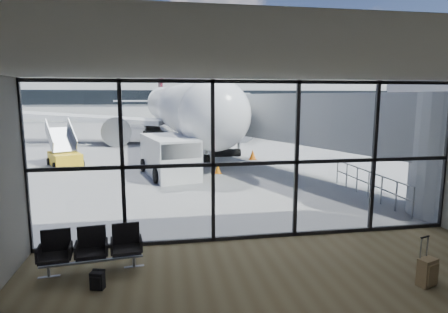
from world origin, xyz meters
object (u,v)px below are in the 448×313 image
object	(u,v)px
seating_row	(92,247)
service_van	(170,156)
suitcase	(427,272)
mobile_stairs	(65,157)
backpack	(97,281)
airliner	(175,108)
belt_loader	(154,136)

from	to	relation	value
seating_row	service_van	size ratio (longest dim) A/B	0.46
suitcase	mobile_stairs	world-z (taller)	mobile_stairs
service_van	mobile_stairs	bearing A→B (deg)	133.26
backpack	service_van	world-z (taller)	service_van
airliner	belt_loader	bearing A→B (deg)	-133.40
seating_row	belt_loader	size ratio (longest dim) A/B	0.55
backpack	suitcase	world-z (taller)	suitcase
backpack	suitcase	xyz separation A→B (m)	(6.96, -1.04, 0.12)
suitcase	seating_row	bearing A→B (deg)	145.42
belt_loader	airliner	bearing A→B (deg)	44.95
airliner	backpack	bearing A→B (deg)	-100.24
seating_row	airliner	xyz separation A→B (m)	(3.12, 27.60, 2.48)
service_van	belt_loader	size ratio (longest dim) A/B	1.20
seating_row	suitcase	bearing A→B (deg)	-22.00
seating_row	belt_loader	world-z (taller)	belt_loader
backpack	belt_loader	world-z (taller)	belt_loader
seating_row	suitcase	xyz separation A→B (m)	(7.22, -2.02, -0.24)
airliner	mobile_stairs	world-z (taller)	airliner
backpack	mobile_stairs	xyz separation A→B (m)	(-4.25, 15.42, 0.32)
belt_loader	mobile_stairs	world-z (taller)	mobile_stairs
belt_loader	mobile_stairs	size ratio (longest dim) A/B	1.24
service_van	belt_loader	world-z (taller)	service_van
service_van	mobile_stairs	world-z (taller)	mobile_stairs
belt_loader	mobile_stairs	xyz separation A→B (m)	(-5.07, -10.64, -0.11)
backpack	belt_loader	bearing A→B (deg)	104.37
backpack	service_van	xyz separation A→B (m)	(1.83, 11.43, 0.84)
seating_row	backpack	size ratio (longest dim) A/B	5.45
airliner	service_van	world-z (taller)	airliner
seating_row	belt_loader	bearing A→B (deg)	81.18
backpack	mobile_stairs	bearing A→B (deg)	121.59
backpack	mobile_stairs	world-z (taller)	mobile_stairs
suitcase	belt_loader	world-z (taller)	belt_loader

